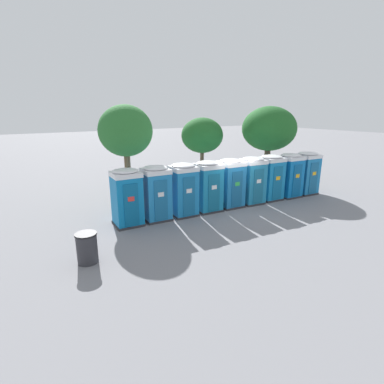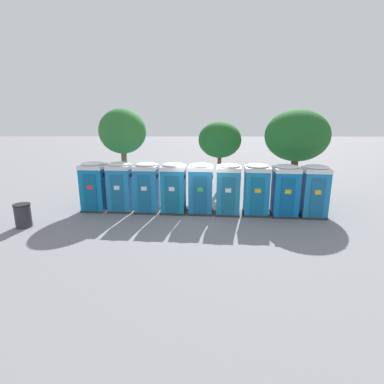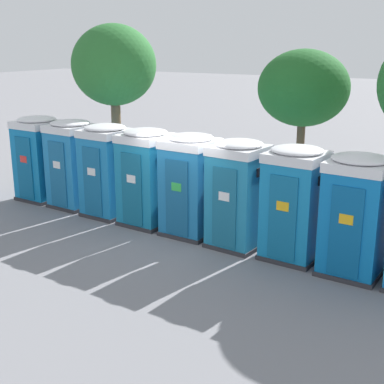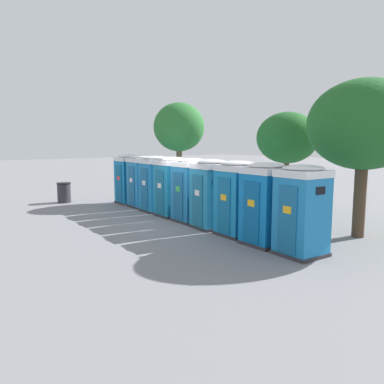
{
  "view_description": "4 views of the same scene",
  "coord_description": "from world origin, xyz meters",
  "views": [
    {
      "loc": [
        -9.8,
        -11.79,
        4.99
      ],
      "look_at": [
        -2.28,
        0.05,
        1.09
      ],
      "focal_mm": 28.0,
      "sensor_mm": 36.0,
      "label": 1
    },
    {
      "loc": [
        -0.26,
        -14.67,
        4.76
      ],
      "look_at": [
        -0.44,
        -0.09,
        1.08
      ],
      "focal_mm": 28.0,
      "sensor_mm": 36.0,
      "label": 2
    },
    {
      "loc": [
        6.35,
        -11.08,
        4.7
      ],
      "look_at": [
        0.06,
        -0.14,
        1.1
      ],
      "focal_mm": 50.0,
      "sensor_mm": 36.0,
      "label": 3
    },
    {
      "loc": [
        11.4,
        -9.42,
        3.15
      ],
      "look_at": [
        0.15,
        -0.14,
        1.2
      ],
      "focal_mm": 35.0,
      "sensor_mm": 36.0,
      "label": 4
    }
  ],
  "objects": [
    {
      "name": "ground_plane",
      "position": [
        0.0,
        0.0,
        0.0
      ],
      "size": [
        120.0,
        120.0,
        0.0
      ],
      "primitive_type": "plane",
      "color": "slate"
    },
    {
      "name": "street_tree_2",
      "position": [
        1.25,
        4.39,
        3.32
      ],
      "size": [
        2.69,
        2.69,
        4.47
      ],
      "color": "brown",
      "rests_on": "ground"
    },
    {
      "name": "portapotty_3",
      "position": [
        -1.38,
        -0.02,
        1.28
      ],
      "size": [
        1.31,
        1.29,
        2.54
      ],
      "color": "#2D2D33",
      "rests_on": "ground"
    },
    {
      "name": "portapotty_5",
      "position": [
        1.36,
        -0.26,
        1.28
      ],
      "size": [
        1.31,
        1.32,
        2.54
      ],
      "color": "#2D2D33",
      "rests_on": "ground"
    },
    {
      "name": "portapotty_4",
      "position": [
        -0.01,
        -0.1,
        1.28
      ],
      "size": [
        1.28,
        1.27,
        2.54
      ],
      "color": "#2D2D33",
      "rests_on": "ground"
    },
    {
      "name": "trash_can",
      "position": [
        -7.88,
        -2.24,
        0.53
      ],
      "size": [
        0.72,
        0.72,
        1.05
      ],
      "color": "#2D2D33",
      "rests_on": "ground"
    },
    {
      "name": "portapotty_6",
      "position": [
        2.74,
        -0.3,
        1.28
      ],
      "size": [
        1.3,
        1.29,
        2.54
      ],
      "color": "#2D2D33",
      "rests_on": "ground"
    },
    {
      "name": "portapotty_8",
      "position": [
        5.47,
        -0.59,
        1.28
      ],
      "size": [
        1.31,
        1.3,
        2.54
      ],
      "color": "#2D2D33",
      "rests_on": "ground"
    },
    {
      "name": "street_tree_1",
      "position": [
        5.49,
        2.66,
        3.69
      ],
      "size": [
        3.6,
        3.6,
        5.18
      ],
      "color": "#4C3826",
      "rests_on": "ground"
    },
    {
      "name": "portapotty_7",
      "position": [
        4.1,
        -0.49,
        1.28
      ],
      "size": [
        1.3,
        1.28,
        2.54
      ],
      "color": "#2D2D33",
      "rests_on": "ground"
    },
    {
      "name": "portapotty_2",
      "position": [
        -2.75,
        0.08,
        1.28
      ],
      "size": [
        1.25,
        1.27,
        2.54
      ],
      "color": "#2D2D33",
      "rests_on": "ground"
    },
    {
      "name": "portapotty_1",
      "position": [
        -4.12,
        0.23,
        1.28
      ],
      "size": [
        1.28,
        1.28,
        2.54
      ],
      "color": "#2D2D33",
      "rests_on": "ground"
    },
    {
      "name": "street_tree_0",
      "position": [
        -4.47,
        2.78,
        3.9
      ],
      "size": [
        2.69,
        2.69,
        5.22
      ],
      "color": "brown",
      "rests_on": "ground"
    },
    {
      "name": "portapotty_0",
      "position": [
        -5.49,
        0.29,
        1.28
      ],
      "size": [
        1.27,
        1.26,
        2.54
      ],
      "color": "#2D2D33",
      "rests_on": "ground"
    }
  ]
}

